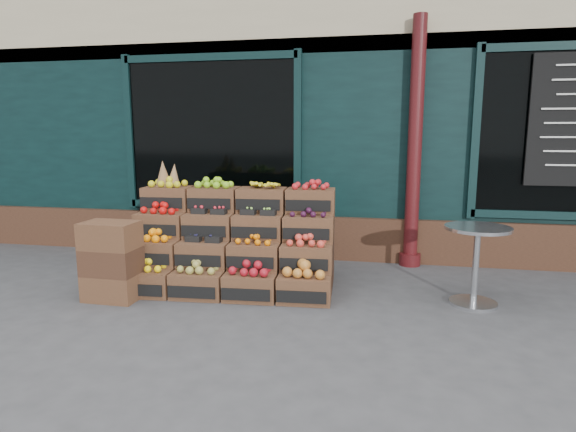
# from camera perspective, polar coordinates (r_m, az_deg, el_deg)

# --- Properties ---
(ground) EXTENTS (60.00, 60.00, 0.00)m
(ground) POSITION_cam_1_polar(r_m,az_deg,el_deg) (4.81, 0.74, -11.54)
(ground) COLOR #3E3E40
(ground) RESTS_ON ground
(shop_facade) EXTENTS (12.00, 6.24, 4.80)m
(shop_facade) POSITION_cam_1_polar(r_m,az_deg,el_deg) (9.57, 6.50, 13.64)
(shop_facade) COLOR black
(shop_facade) RESTS_ON ground
(crate_display) EXTENTS (2.35, 1.26, 1.43)m
(crate_display) POSITION_cam_1_polar(r_m,az_deg,el_deg) (5.61, -6.46, -3.74)
(crate_display) COLOR #533320
(crate_display) RESTS_ON ground
(spare_crates) EXTENTS (0.56, 0.40, 0.84)m
(spare_crates) POSITION_cam_1_polar(r_m,az_deg,el_deg) (5.42, -20.17, -5.03)
(spare_crates) COLOR #533320
(spare_crates) RESTS_ON ground
(bistro_table) EXTENTS (0.65, 0.65, 0.82)m
(bistro_table) POSITION_cam_1_polar(r_m,az_deg,el_deg) (5.26, 21.41, -4.48)
(bistro_table) COLOR #B8BBC0
(bistro_table) RESTS_ON ground
(shopkeeper) EXTENTS (0.76, 0.53, 2.00)m
(shopkeeper) POSITION_cam_1_polar(r_m,az_deg,el_deg) (7.39, -4.14, 3.97)
(shopkeeper) COLOR #1E6C2C
(shopkeeper) RESTS_ON ground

